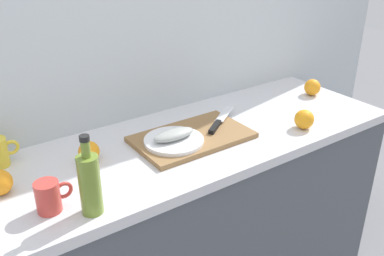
# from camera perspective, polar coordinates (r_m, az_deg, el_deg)

# --- Properties ---
(back_wall) EXTENTS (3.20, 0.05, 2.50)m
(back_wall) POSITION_cam_1_polar(r_m,az_deg,el_deg) (1.80, -9.26, 11.56)
(back_wall) COLOR silver
(back_wall) RESTS_ON ground_plane
(kitchen_counter) EXTENTS (2.00, 0.60, 0.90)m
(kitchen_counter) POSITION_cam_1_polar(r_m,az_deg,el_deg) (1.91, -3.02, -14.42)
(kitchen_counter) COLOR #4C5159
(kitchen_counter) RESTS_ON ground_plane
(cutting_board) EXTENTS (0.45, 0.28, 0.02)m
(cutting_board) POSITION_cam_1_polar(r_m,az_deg,el_deg) (1.70, 0.00, -1.21)
(cutting_board) COLOR olive
(cutting_board) RESTS_ON kitchen_counter
(white_plate) EXTENTS (0.23, 0.23, 0.01)m
(white_plate) POSITION_cam_1_polar(r_m,az_deg,el_deg) (1.64, -2.41, -1.67)
(white_plate) COLOR white
(white_plate) RESTS_ON cutting_board
(fish_fillet) EXTENTS (0.17, 0.07, 0.04)m
(fish_fillet) POSITION_cam_1_polar(r_m,az_deg,el_deg) (1.63, -2.43, -0.88)
(fish_fillet) COLOR #999E99
(fish_fillet) RESTS_ON white_plate
(chef_knife) EXTENTS (0.25, 0.19, 0.02)m
(chef_knife) POSITION_cam_1_polar(r_m,az_deg,el_deg) (1.79, 3.54, 0.84)
(chef_knife) COLOR silver
(chef_knife) RESTS_ON cutting_board
(olive_oil_bottle) EXTENTS (0.06, 0.06, 0.25)m
(olive_oil_bottle) POSITION_cam_1_polar(r_m,az_deg,el_deg) (1.28, -13.32, -7.06)
(olive_oil_bottle) COLOR olive
(olive_oil_bottle) RESTS_ON kitchen_counter
(coffee_mug_1) EXTENTS (0.11, 0.07, 0.10)m
(coffee_mug_1) POSITION_cam_1_polar(r_m,az_deg,el_deg) (1.35, -18.31, -8.55)
(coffee_mug_1) COLOR #CC3F38
(coffee_mug_1) RESTS_ON kitchen_counter
(orange_0) EXTENTS (0.08, 0.08, 0.08)m
(orange_0) POSITION_cam_1_polar(r_m,az_deg,el_deg) (1.58, -13.41, -3.05)
(orange_0) COLOR orange
(orange_0) RESTS_ON kitchen_counter
(orange_1) EXTENTS (0.08, 0.08, 0.08)m
(orange_1) POSITION_cam_1_polar(r_m,az_deg,el_deg) (2.21, 15.56, 5.19)
(orange_1) COLOR orange
(orange_1) RESTS_ON kitchen_counter
(orange_2) EXTENTS (0.08, 0.08, 0.08)m
(orange_2) POSITION_cam_1_polar(r_m,az_deg,el_deg) (1.84, 14.55, 1.12)
(orange_2) COLOR orange
(orange_2) RESTS_ON kitchen_counter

